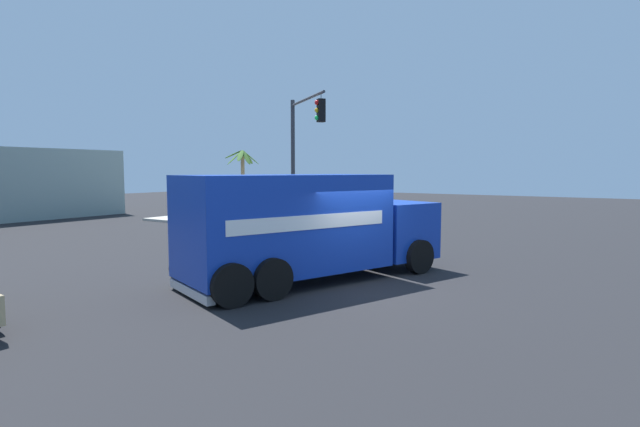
% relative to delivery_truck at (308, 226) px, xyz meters
% --- Properties ---
extents(ground_plane, '(100.00, 100.00, 0.00)m').
position_rel_delivery_truck_xyz_m(ground_plane, '(0.27, -1.31, -1.51)').
color(ground_plane, black).
extents(sidewalk_corner_far, '(11.42, 11.42, 0.14)m').
position_rel_delivery_truck_xyz_m(sidewalk_corner_far, '(13.39, 11.80, -1.44)').
color(sidewalk_corner_far, '#B2ADA0').
rests_on(sidewalk_corner_far, ground).
extents(delivery_truck, '(7.99, 5.05, 2.92)m').
position_rel_delivery_truck_xyz_m(delivery_truck, '(0.00, 0.00, 0.00)').
color(delivery_truck, '#1438AD').
rests_on(delivery_truck, ground).
extents(traffic_light_primary, '(2.84, 3.70, 6.34)m').
position_rel_delivery_truck_xyz_m(traffic_light_primary, '(7.81, 5.79, 2.80)').
color(traffic_light_primary, '#38383D').
rests_on(traffic_light_primary, sidewalk_corner_far).
extents(palm_tree_far, '(2.44, 2.55, 4.34)m').
position_rel_delivery_truck_xyz_m(palm_tree_far, '(14.81, 15.83, 1.65)').
color(palm_tree_far, '#7A6647').
rests_on(palm_tree_far, sidewalk_corner_far).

